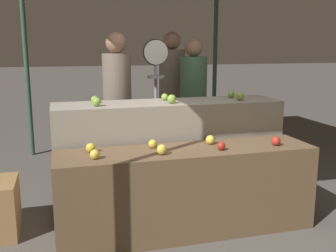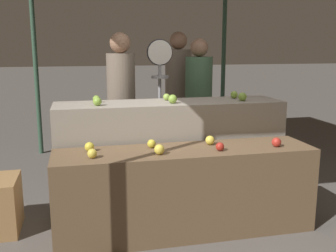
# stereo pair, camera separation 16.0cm
# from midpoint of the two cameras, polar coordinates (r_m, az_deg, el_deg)

# --- Properties ---
(ground_plane) EXTENTS (60.00, 60.00, 0.00)m
(ground_plane) POSITION_cam_midpoint_polar(r_m,az_deg,el_deg) (3.68, 3.77, -14.88)
(ground_plane) COLOR #59544F
(display_counter_front) EXTENTS (2.27, 0.55, 0.76)m
(display_counter_front) POSITION_cam_midpoint_polar(r_m,az_deg,el_deg) (3.53, 3.85, -9.36)
(display_counter_front) COLOR brown
(display_counter_front) RESTS_ON ground_plane
(display_counter_back) EXTENTS (2.27, 0.55, 1.09)m
(display_counter_back) POSITION_cam_midpoint_polar(r_m,az_deg,el_deg) (4.02, 1.41, -4.18)
(display_counter_back) COLOR gray
(display_counter_back) RESTS_ON ground_plane
(apple_front_0) EXTENTS (0.08, 0.08, 0.08)m
(apple_front_0) POSITION_cam_midpoint_polar(r_m,az_deg,el_deg) (3.17, -9.52, -3.96)
(apple_front_0) COLOR yellow
(apple_front_0) RESTS_ON display_counter_front
(apple_front_1) EXTENTS (0.09, 0.09, 0.09)m
(apple_front_1) POSITION_cam_midpoint_polar(r_m,az_deg,el_deg) (3.23, 0.14, -3.43)
(apple_front_1) COLOR yellow
(apple_front_1) RESTS_ON display_counter_front
(apple_front_2) EXTENTS (0.07, 0.07, 0.07)m
(apple_front_2) POSITION_cam_midpoint_polar(r_m,az_deg,el_deg) (3.39, 8.89, -2.97)
(apple_front_2) COLOR #AD281E
(apple_front_2) RESTS_ON display_counter_front
(apple_front_3) EXTENTS (0.08, 0.08, 0.08)m
(apple_front_3) POSITION_cam_midpoint_polar(r_m,az_deg,el_deg) (3.63, 16.69, -2.27)
(apple_front_3) COLOR #B72D23
(apple_front_3) RESTS_ON display_counter_front
(apple_front_4) EXTENTS (0.08, 0.08, 0.08)m
(apple_front_4) POSITION_cam_midpoint_polar(r_m,az_deg,el_deg) (3.37, -10.00, -3.00)
(apple_front_4) COLOR gold
(apple_front_4) RESTS_ON display_counter_front
(apple_front_5) EXTENTS (0.08, 0.08, 0.08)m
(apple_front_5) POSITION_cam_midpoint_polar(r_m,az_deg,el_deg) (3.44, -1.07, -2.59)
(apple_front_5) COLOR gold
(apple_front_5) RESTS_ON display_counter_front
(apple_front_6) EXTENTS (0.08, 0.08, 0.08)m
(apple_front_6) POSITION_cam_midpoint_polar(r_m,az_deg,el_deg) (3.58, 7.39, -2.06)
(apple_front_6) COLOR yellow
(apple_front_6) RESTS_ON display_counter_front
(apple_back_0) EXTENTS (0.08, 0.08, 0.08)m
(apple_back_0) POSITION_cam_midpoint_polar(r_m,az_deg,el_deg) (3.69, -9.00, 3.54)
(apple_back_0) COLOR #84AD3D
(apple_back_0) RESTS_ON display_counter_back
(apple_back_1) EXTENTS (0.09, 0.09, 0.09)m
(apple_back_1) POSITION_cam_midpoint_polar(r_m,az_deg,el_deg) (3.80, 1.95, 3.94)
(apple_back_1) COLOR #84AD3D
(apple_back_1) RESTS_ON display_counter_back
(apple_back_2) EXTENTS (0.09, 0.09, 0.09)m
(apple_back_2) POSITION_cam_midpoint_polar(r_m,az_deg,el_deg) (4.05, 11.87, 4.17)
(apple_back_2) COLOR #84AD3D
(apple_back_2) RESTS_ON display_counter_back
(apple_back_3) EXTENTS (0.07, 0.07, 0.07)m
(apple_back_3) POSITION_cam_midpoint_polar(r_m,az_deg,el_deg) (3.90, -9.20, 3.88)
(apple_back_3) COLOR #84AD3D
(apple_back_3) RESTS_ON display_counter_back
(apple_back_4) EXTENTS (0.07, 0.07, 0.07)m
(apple_back_4) POSITION_cam_midpoint_polar(r_m,az_deg,el_deg) (4.01, 0.93, 4.23)
(apple_back_4) COLOR #8EB247
(apple_back_4) RESTS_ON display_counter_back
(apple_back_5) EXTENTS (0.08, 0.08, 0.08)m
(apple_back_5) POSITION_cam_midpoint_polar(r_m,az_deg,el_deg) (4.24, 10.66, 4.48)
(apple_back_5) COLOR #84AD3D
(apple_back_5) RESTS_ON display_counter_back
(produce_scale) EXTENTS (0.30, 0.20, 1.71)m
(produce_scale) POSITION_cam_midpoint_polar(r_m,az_deg,el_deg) (4.59, -0.18, 6.82)
(produce_scale) COLOR #99999E
(produce_scale) RESTS_ON ground_plane
(person_vendor_at_scale) EXTENTS (0.43, 0.43, 1.79)m
(person_vendor_at_scale) POSITION_cam_midpoint_polar(r_m,az_deg,el_deg) (4.59, -5.79, 4.16)
(person_vendor_at_scale) COLOR #2D2D38
(person_vendor_at_scale) RESTS_ON ground_plane
(person_customer_left) EXTENTS (0.42, 0.42, 1.83)m
(person_customer_left) POSITION_cam_midpoint_polar(r_m,az_deg,el_deg) (5.52, 2.32, 5.57)
(person_customer_left) COLOR #2D2D38
(person_customer_left) RESTS_ON ground_plane
(person_customer_right) EXTENTS (0.36, 0.36, 1.73)m
(person_customer_right) POSITION_cam_midpoint_polar(r_m,az_deg,el_deg) (5.12, 5.35, 4.39)
(person_customer_right) COLOR #2D2D38
(person_customer_right) RESTS_ON ground_plane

